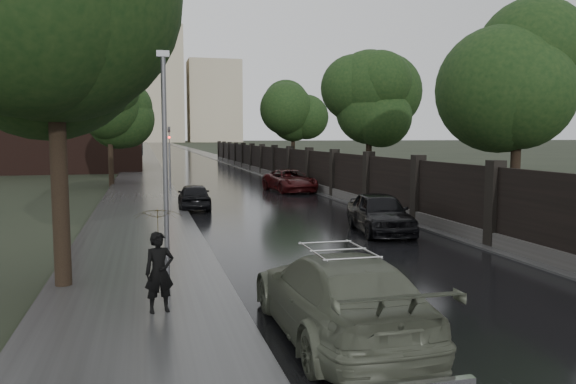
{
  "coord_description": "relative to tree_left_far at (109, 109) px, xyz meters",
  "views": [
    {
      "loc": [
        -5.81,
        -9.99,
        3.44
      ],
      "look_at": [
        -0.99,
        8.77,
        1.5
      ],
      "focal_mm": 35.0,
      "sensor_mm": 36.0,
      "label": 1
    }
  ],
  "objects": [
    {
      "name": "ground",
      "position": [
        8.0,
        -30.0,
        -5.24
      ],
      "size": [
        800.0,
        800.0,
        0.0
      ],
      "primitive_type": "plane",
      "color": "black",
      "rests_on": "ground"
    },
    {
      "name": "road",
      "position": [
        8.0,
        160.0,
        -5.23
      ],
      "size": [
        8.0,
        420.0,
        0.02
      ],
      "primitive_type": "cube",
      "color": "black",
      "rests_on": "ground"
    },
    {
      "name": "sidewalk_left",
      "position": [
        2.0,
        160.0,
        -5.16
      ],
      "size": [
        4.0,
        420.0,
        0.16
      ],
      "primitive_type": "cube",
      "color": "#2D2D2D",
      "rests_on": "ground"
    },
    {
      "name": "verge_right",
      "position": [
        13.5,
        160.0,
        -5.2
      ],
      "size": [
        3.0,
        420.0,
        0.08
      ],
      "primitive_type": "cube",
      "color": "#2D2D2D",
      "rests_on": "ground"
    },
    {
      "name": "fence_right",
      "position": [
        12.6,
        2.01,
        -4.23
      ],
      "size": [
        0.45,
        75.72,
        2.7
      ],
      "color": "#383533",
      "rests_on": "ground"
    },
    {
      "name": "tree_left_far",
      "position": [
        0.0,
        0.0,
        0.0
      ],
      "size": [
        4.25,
        4.25,
        7.39
      ],
      "color": "black",
      "rests_on": "ground"
    },
    {
      "name": "tree_right_a",
      "position": [
        15.5,
        -22.0,
        -0.29
      ],
      "size": [
        4.08,
        4.08,
        7.01
      ],
      "color": "black",
      "rests_on": "ground"
    },
    {
      "name": "tree_right_b",
      "position": [
        15.5,
        -8.0,
        -0.29
      ],
      "size": [
        4.08,
        4.08,
        7.01
      ],
      "color": "black",
      "rests_on": "ground"
    },
    {
      "name": "tree_right_c",
      "position": [
        15.5,
        10.0,
        -0.29
      ],
      "size": [
        4.08,
        4.08,
        7.01
      ],
      "color": "black",
      "rests_on": "ground"
    },
    {
      "name": "lamp_post",
      "position": [
        2.6,
        -28.5,
        -2.57
      ],
      "size": [
        0.25,
        0.12,
        5.11
      ],
      "color": "#59595E",
      "rests_on": "ground"
    },
    {
      "name": "traffic_light",
      "position": [
        3.7,
        -5.01,
        -2.84
      ],
      "size": [
        0.16,
        0.32,
        4.0
      ],
      "color": "#59595E",
      "rests_on": "ground"
    },
    {
      "name": "brick_building",
      "position": [
        -10.0,
        22.0,
        4.76
      ],
      "size": [
        24.0,
        18.0,
        20.0
      ],
      "primitive_type": "cube",
      "color": "black",
      "rests_on": "ground"
    },
    {
      "name": "stalinist_tower",
      "position": [
        8.0,
        270.0,
        33.14
      ],
      "size": [
        92.0,
        30.0,
        159.0
      ],
      "color": "tan",
      "rests_on": "ground"
    },
    {
      "name": "volga_sedan",
      "position": [
        5.33,
        -31.18,
        -4.5
      ],
      "size": [
        2.08,
        5.09,
        1.48
      ],
      "primitive_type": "imported",
      "rotation": [
        0.0,
        0.0,
        3.14
      ],
      "color": "#505544",
      "rests_on": "ground"
    },
    {
      "name": "hatchback_left",
      "position": [
        4.43,
        -13.57,
        -4.62
      ],
      "size": [
        1.61,
        3.7,
        1.24
      ],
      "primitive_type": "imported",
      "rotation": [
        0.0,
        0.0,
        3.1
      ],
      "color": "black",
      "rests_on": "ground"
    },
    {
      "name": "car_right_near",
      "position": [
        10.24,
        -21.75,
        -4.51
      ],
      "size": [
        2.29,
        4.48,
        1.46
      ],
      "primitive_type": "imported",
      "rotation": [
        0.0,
        0.0,
        -0.14
      ],
      "color": "black",
      "rests_on": "ground"
    },
    {
      "name": "car_right_far",
      "position": [
        10.89,
        -6.63,
        -4.56
      ],
      "size": [
        2.77,
        5.13,
        1.37
      ],
      "primitive_type": "imported",
      "rotation": [
        0.0,
        0.0,
        0.11
      ],
      "color": "black",
      "rests_on": "ground"
    },
    {
      "name": "pedestrian_umbrella",
      "position": [
        2.41,
        -29.48,
        -3.51
      ],
      "size": [
        1.05,
        1.06,
        2.37
      ],
      "rotation": [
        0.0,
        0.0,
        0.21
      ],
      "color": "black",
      "rests_on": "sidewalk_left"
    }
  ]
}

